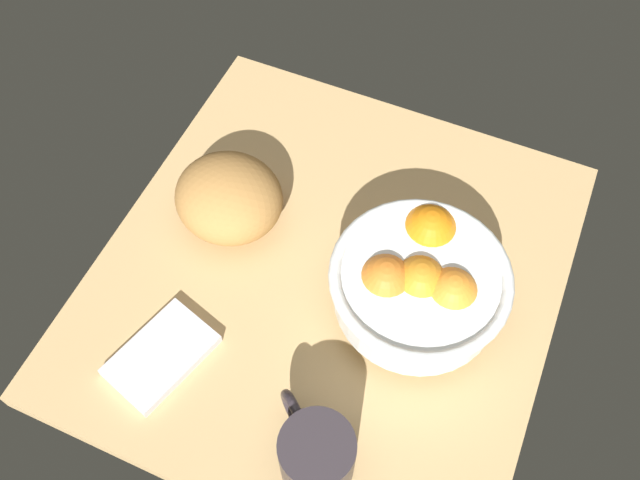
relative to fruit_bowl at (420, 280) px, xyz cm
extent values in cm
cube|color=tan|center=(0.78, -12.52, -7.41)|extent=(66.31, 62.11, 3.00)
cylinder|color=white|center=(0.43, 0.11, -4.88)|extent=(10.13, 10.13, 2.05)
cylinder|color=white|center=(0.43, 0.11, -0.75)|extent=(21.86, 21.86, 6.23)
torus|color=white|center=(0.43, 0.11, 2.37)|extent=(23.46, 23.46, 1.60)
sphere|color=orange|center=(0.36, 4.36, 0.77)|extent=(6.90, 6.90, 6.90)
sphere|color=orange|center=(2.42, -3.97, 0.80)|extent=(7.08, 7.08, 7.08)
sphere|color=orange|center=(-6.92, -1.20, 0.87)|extent=(7.46, 7.46, 7.46)
sphere|color=orange|center=(0.43, 0.11, 0.78)|extent=(6.96, 6.96, 6.96)
ellipsoid|color=#AF7A3F|center=(-2.26, -29.08, -0.95)|extent=(17.40, 18.21, 9.91)
cube|color=silver|center=(20.96, -27.44, -5.19)|extent=(15.48, 12.26, 1.44)
cylinder|color=#2E272C|center=(25.48, -3.42, -1.55)|extent=(8.87, 8.87, 8.73)
torus|color=#2E272C|center=(21.97, -7.83, -1.55)|extent=(4.73, 5.51, 6.09)
camera|label=1|loc=(43.66, 4.82, 78.32)|focal=38.52mm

